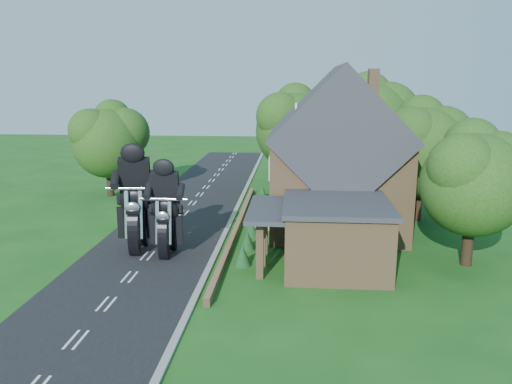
# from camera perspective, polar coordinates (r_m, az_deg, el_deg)

# --- Properties ---
(ground) EXTENTS (120.00, 120.00, 0.00)m
(ground) POSITION_cam_1_polar(r_m,az_deg,el_deg) (27.89, -12.29, -7.16)
(ground) COLOR #174B15
(ground) RESTS_ON ground
(road) EXTENTS (7.00, 80.00, 0.02)m
(road) POSITION_cam_1_polar(r_m,az_deg,el_deg) (27.89, -12.29, -7.14)
(road) COLOR black
(road) RESTS_ON ground
(kerb) EXTENTS (0.30, 80.00, 0.12)m
(kerb) POSITION_cam_1_polar(r_m,az_deg,el_deg) (27.06, -4.82, -7.39)
(kerb) COLOR gray
(kerb) RESTS_ON ground
(garden_wall) EXTENTS (0.30, 22.00, 0.40)m
(garden_wall) POSITION_cam_1_polar(r_m,az_deg,el_deg) (31.63, -2.19, -4.12)
(garden_wall) COLOR #936F4B
(garden_wall) RESTS_ON ground
(house) EXTENTS (9.54, 8.64, 10.24)m
(house) POSITION_cam_1_polar(r_m,az_deg,el_deg) (31.58, 9.21, 3.42)
(house) COLOR #936F4B
(house) RESTS_ON ground
(annex) EXTENTS (7.05, 5.94, 3.44)m
(annex) POSITION_cam_1_polar(r_m,az_deg,el_deg) (25.49, 8.79, -4.72)
(annex) COLOR #936F4B
(annex) RESTS_ON ground
(tree_annex_side) EXTENTS (5.64, 5.20, 7.48)m
(tree_annex_side) POSITION_cam_1_polar(r_m,az_deg,el_deg) (27.21, 24.31, 1.74)
(tree_annex_side) COLOR black
(tree_annex_side) RESTS_ON ground
(tree_house_right) EXTENTS (6.51, 6.00, 8.40)m
(tree_house_right) POSITION_cam_1_polar(r_m,az_deg,el_deg) (35.05, 19.05, 5.19)
(tree_house_right) COLOR black
(tree_house_right) RESTS_ON ground
(tree_behind_house) EXTENTS (7.81, 7.20, 10.08)m
(tree_behind_house) POSITION_cam_1_polar(r_m,az_deg,el_deg) (41.81, 13.30, 8.06)
(tree_behind_house) COLOR black
(tree_behind_house) RESTS_ON ground
(tree_behind_left) EXTENTS (6.94, 6.40, 9.16)m
(tree_behind_left) POSITION_cam_1_polar(r_m,az_deg,el_deg) (42.36, 4.93, 7.73)
(tree_behind_left) COLOR black
(tree_behind_left) RESTS_ON ground
(tree_far_road) EXTENTS (6.08, 5.60, 7.84)m
(tree_far_road) POSITION_cam_1_polar(r_m,az_deg,el_deg) (42.11, -16.09, 6.04)
(tree_far_road) COLOR black
(tree_far_road) RESTS_ON ground
(shrub_a) EXTENTS (0.90, 0.90, 1.10)m
(shrub_a) POSITION_cam_1_polar(r_m,az_deg,el_deg) (25.75, -1.54, -7.25)
(shrub_a) COLOR #123A1A
(shrub_a) RESTS_ON ground
(shrub_b) EXTENTS (0.90, 0.90, 1.10)m
(shrub_b) POSITION_cam_1_polar(r_m,az_deg,el_deg) (28.10, -1.00, -5.53)
(shrub_b) COLOR #123A1A
(shrub_b) RESTS_ON ground
(shrub_c) EXTENTS (0.90, 0.90, 1.10)m
(shrub_c) POSITION_cam_1_polar(r_m,az_deg,el_deg) (30.48, -0.55, -4.07)
(shrub_c) COLOR #123A1A
(shrub_c) RESTS_ON ground
(shrub_d) EXTENTS (0.90, 0.90, 1.10)m
(shrub_d) POSITION_cam_1_polar(r_m,az_deg,el_deg) (35.28, 0.17, -1.75)
(shrub_d) COLOR #123A1A
(shrub_d) RESTS_ON ground
(shrub_e) EXTENTS (0.90, 0.90, 1.10)m
(shrub_e) POSITION_cam_1_polar(r_m,az_deg,el_deg) (37.70, 0.46, -0.81)
(shrub_e) COLOR #123A1A
(shrub_e) RESTS_ON ground
(shrub_f) EXTENTS (0.90, 0.90, 1.10)m
(shrub_f) POSITION_cam_1_polar(r_m,az_deg,el_deg) (40.13, 0.72, 0.01)
(shrub_f) COLOR #123A1A
(shrub_f) RESTS_ON ground
(motorcycle_lead) EXTENTS (0.45, 1.72, 1.60)m
(motorcycle_lead) POSITION_cam_1_polar(r_m,az_deg,el_deg) (27.56, -10.09, -5.55)
(motorcycle_lead) COLOR black
(motorcycle_lead) RESTS_ON ground
(motorcycle_follow) EXTENTS (0.65, 1.98, 1.81)m
(motorcycle_follow) POSITION_cam_1_polar(r_m,az_deg,el_deg) (28.54, -13.34, -4.84)
(motorcycle_follow) COLOR black
(motorcycle_follow) RESTS_ON ground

